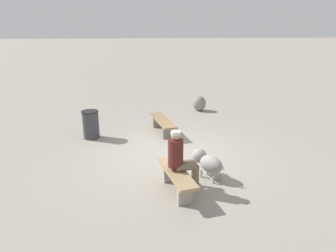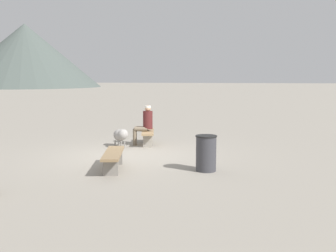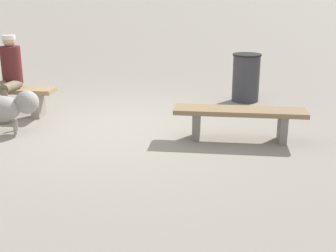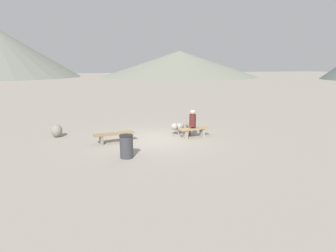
{
  "view_description": "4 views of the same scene",
  "coord_description": "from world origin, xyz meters",
  "px_view_note": "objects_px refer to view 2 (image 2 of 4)",
  "views": [
    {
      "loc": [
        7.4,
        -1.05,
        3.26
      ],
      "look_at": [
        -1.29,
        0.07,
        0.4
      ],
      "focal_mm": 31.87,
      "sensor_mm": 36.0,
      "label": 1
    },
    {
      "loc": [
        -11.53,
        -2.81,
        2.33
      ],
      "look_at": [
        0.92,
        -0.99,
        0.77
      ],
      "focal_mm": 44.36,
      "sensor_mm": 36.0,
      "label": 2
    },
    {
      "loc": [
        -2.62,
        5.87,
        2.03
      ],
      "look_at": [
        -1.27,
        1.48,
        0.6
      ],
      "focal_mm": 47.8,
      "sensor_mm": 36.0,
      "label": 3
    },
    {
      "loc": [
        -3.04,
        -12.57,
        3.44
      ],
      "look_at": [
        1.01,
        1.08,
        0.36
      ],
      "focal_mm": 30.55,
      "sensor_mm": 36.0,
      "label": 4
    }
  ],
  "objects_px": {
    "dog": "(121,135)",
    "trash_bin": "(206,153)",
    "seated_person": "(145,123)",
    "bench_right": "(148,135)",
    "bench_left": "(113,157)"
  },
  "relations": [
    {
      "from": "seated_person",
      "to": "trash_bin",
      "type": "bearing_deg",
      "value": -153.22
    },
    {
      "from": "seated_person",
      "to": "trash_bin",
      "type": "distance_m",
      "value": 4.12
    },
    {
      "from": "bench_left",
      "to": "bench_right",
      "type": "height_order",
      "value": "bench_right"
    },
    {
      "from": "bench_right",
      "to": "dog",
      "type": "bearing_deg",
      "value": 114.71
    },
    {
      "from": "dog",
      "to": "trash_bin",
      "type": "distance_m",
      "value": 4.19
    },
    {
      "from": "bench_right",
      "to": "dog",
      "type": "relative_size",
      "value": 1.82
    },
    {
      "from": "bench_left",
      "to": "bench_right",
      "type": "distance_m",
      "value": 3.77
    },
    {
      "from": "trash_bin",
      "to": "bench_left",
      "type": "bearing_deg",
      "value": 95.5
    },
    {
      "from": "bench_right",
      "to": "bench_left",
      "type": "bearing_deg",
      "value": 167.94
    },
    {
      "from": "trash_bin",
      "to": "seated_person",
      "type": "bearing_deg",
      "value": 32.66
    },
    {
      "from": "bench_left",
      "to": "seated_person",
      "type": "relative_size",
      "value": 1.39
    },
    {
      "from": "seated_person",
      "to": "trash_bin",
      "type": "relative_size",
      "value": 1.51
    },
    {
      "from": "seated_person",
      "to": "dog",
      "type": "xyz_separation_m",
      "value": [
        -0.45,
        0.71,
        -0.36
      ]
    },
    {
      "from": "dog",
      "to": "trash_bin",
      "type": "bearing_deg",
      "value": 13.01
    },
    {
      "from": "seated_person",
      "to": "trash_bin",
      "type": "xyz_separation_m",
      "value": [
        -3.46,
        -2.22,
        -0.31
      ]
    }
  ]
}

